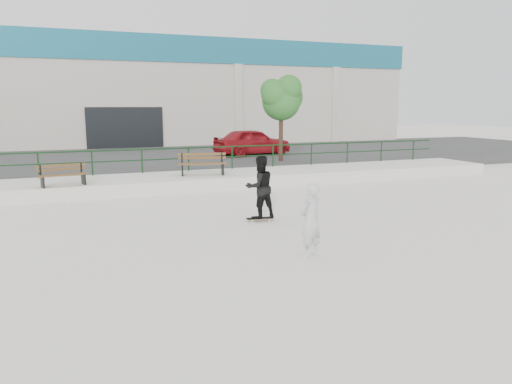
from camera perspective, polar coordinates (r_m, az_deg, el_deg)
name	(u,v)px	position (r m, az deg, el deg)	size (l,w,h in m)	color
ground	(262,250)	(11.64, 0.66, -6.70)	(120.00, 120.00, 0.00)	silver
ledge	(173,182)	(20.50, -9.49, 1.14)	(30.00, 3.00, 0.50)	silver
parking_strip	(140,161)	(28.80, -13.11, 3.51)	(60.00, 14.00, 0.50)	#353535
railing	(166,155)	(21.64, -10.30, 4.22)	(28.00, 0.06, 1.03)	#143718
commercial_building	(111,89)	(42.54, -16.27, 11.20)	(44.20, 16.33, 8.00)	silver
bench_left	(63,175)	(18.93, -21.22, 1.81)	(1.73, 0.82, 0.77)	#4C2D1A
bench_right	(202,164)	(20.56, -6.15, 3.21)	(2.04, 0.96, 0.91)	#4C2D1A
tree	(282,97)	(25.53, 2.95, 10.80)	(2.42, 2.15, 4.31)	#452C22
red_car	(252,142)	(28.61, -0.43, 5.77)	(1.80, 4.47, 1.52)	maroon
skateboard	(260,218)	(14.52, 0.44, -3.04)	(0.80, 0.29, 0.09)	black
standing_skater	(260,187)	(14.34, 0.45, 0.58)	(0.88, 0.69, 1.81)	black
seated_skater	(311,220)	(11.05, 6.26, -3.22)	(0.60, 0.40, 1.66)	silver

